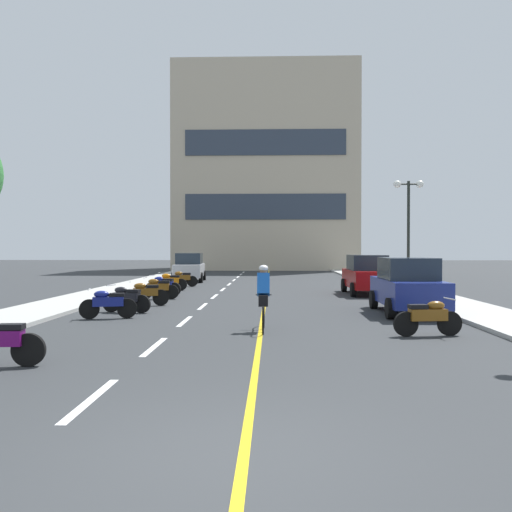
% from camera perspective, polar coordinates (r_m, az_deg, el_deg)
% --- Properties ---
extents(ground_plane, '(140.00, 140.00, 0.00)m').
position_cam_1_polar(ground_plane, '(26.45, 0.56, -3.78)').
color(ground_plane, '#2D3033').
extents(curb_left, '(2.40, 72.00, 0.12)m').
position_cam_1_polar(curb_left, '(30.43, -13.03, -3.09)').
color(curb_left, '#A8A8A3').
rests_on(curb_left, ground).
extents(curb_right, '(2.40, 72.00, 0.12)m').
position_cam_1_polar(curb_right, '(30.17, 14.50, -3.13)').
color(curb_right, '#A8A8A3').
rests_on(curb_right, ground).
extents(lane_dash_0, '(0.14, 2.20, 0.01)m').
position_cam_1_polar(lane_dash_0, '(8.07, -17.24, -14.45)').
color(lane_dash_0, silver).
rests_on(lane_dash_0, ground).
extents(lane_dash_1, '(0.14, 2.20, 0.01)m').
position_cam_1_polar(lane_dash_1, '(11.83, -10.84, -9.52)').
color(lane_dash_1, silver).
rests_on(lane_dash_1, ground).
extents(lane_dash_2, '(0.14, 2.20, 0.01)m').
position_cam_1_polar(lane_dash_2, '(15.71, -7.64, -6.94)').
color(lane_dash_2, silver).
rests_on(lane_dash_2, ground).
extents(lane_dash_3, '(0.14, 2.20, 0.01)m').
position_cam_1_polar(lane_dash_3, '(19.64, -5.73, -5.38)').
color(lane_dash_3, silver).
rests_on(lane_dash_3, ground).
extents(lane_dash_4, '(0.14, 2.20, 0.01)m').
position_cam_1_polar(lane_dash_4, '(23.59, -4.47, -4.34)').
color(lane_dash_4, silver).
rests_on(lane_dash_4, ground).
extents(lane_dash_5, '(0.14, 2.20, 0.01)m').
position_cam_1_polar(lane_dash_5, '(27.56, -3.57, -3.59)').
color(lane_dash_5, silver).
rests_on(lane_dash_5, ground).
extents(lane_dash_6, '(0.14, 2.20, 0.01)m').
position_cam_1_polar(lane_dash_6, '(31.53, -2.90, -3.04)').
color(lane_dash_6, silver).
rests_on(lane_dash_6, ground).
extents(lane_dash_7, '(0.14, 2.20, 0.01)m').
position_cam_1_polar(lane_dash_7, '(35.51, -2.38, -2.60)').
color(lane_dash_7, silver).
rests_on(lane_dash_7, ground).
extents(lane_dash_8, '(0.14, 2.20, 0.01)m').
position_cam_1_polar(lane_dash_8, '(39.50, -1.96, -2.26)').
color(lane_dash_8, silver).
rests_on(lane_dash_8, ground).
extents(lane_dash_9, '(0.14, 2.20, 0.01)m').
position_cam_1_polar(lane_dash_9, '(43.48, -1.62, -1.98)').
color(lane_dash_9, silver).
rests_on(lane_dash_9, ground).
extents(lane_dash_10, '(0.14, 2.20, 0.01)m').
position_cam_1_polar(lane_dash_10, '(47.47, -1.34, -1.74)').
color(lane_dash_10, silver).
rests_on(lane_dash_10, ground).
extents(lane_dash_11, '(0.14, 2.20, 0.01)m').
position_cam_1_polar(lane_dash_11, '(51.46, -1.10, -1.54)').
color(lane_dash_11, silver).
rests_on(lane_dash_11, ground).
extents(centre_line_yellow, '(0.12, 66.00, 0.01)m').
position_cam_1_polar(centre_line_yellow, '(29.43, 1.16, -3.31)').
color(centre_line_yellow, gold).
rests_on(centre_line_yellow, ground).
extents(office_building, '(18.11, 8.88, 20.26)m').
position_cam_1_polar(office_building, '(55.32, 1.06, 9.14)').
color(office_building, '#BCAD93').
rests_on(office_building, ground).
extents(street_lamp_mid, '(1.46, 0.36, 5.32)m').
position_cam_1_polar(street_lamp_mid, '(27.10, 16.03, 4.75)').
color(street_lamp_mid, black).
rests_on(street_lamp_mid, curb_right).
extents(parked_car_near, '(1.96, 4.22, 1.82)m').
position_cam_1_polar(parked_car_near, '(18.01, 15.94, -3.05)').
color(parked_car_near, black).
rests_on(parked_car_near, ground).
extents(parked_car_mid, '(1.96, 4.22, 1.82)m').
position_cam_1_polar(parked_car_mid, '(25.14, 11.79, -1.95)').
color(parked_car_mid, black).
rests_on(parked_car_mid, ground).
extents(parked_car_far, '(2.12, 4.29, 1.82)m').
position_cam_1_polar(parked_car_far, '(34.39, -7.16, -1.20)').
color(parked_car_far, black).
rests_on(parked_car_far, ground).
extents(motorcycle_1, '(1.70, 0.60, 0.92)m').
position_cam_1_polar(motorcycle_1, '(13.57, 17.99, -6.20)').
color(motorcycle_1, black).
rests_on(motorcycle_1, ground).
extents(motorcycle_2, '(1.68, 0.67, 0.92)m').
position_cam_1_polar(motorcycle_2, '(16.68, -15.60, -4.89)').
color(motorcycle_2, black).
rests_on(motorcycle_2, ground).
extents(motorcycle_3, '(1.68, 0.64, 0.92)m').
position_cam_1_polar(motorcycle_3, '(18.11, -13.76, -4.43)').
color(motorcycle_3, black).
rests_on(motorcycle_3, ground).
extents(motorcycle_4, '(1.67, 0.70, 0.92)m').
position_cam_1_polar(motorcycle_4, '(20.02, -11.80, -3.93)').
color(motorcycle_4, black).
rests_on(motorcycle_4, ground).
extents(motorcycle_5, '(1.70, 0.60, 0.92)m').
position_cam_1_polar(motorcycle_5, '(22.59, -10.46, -3.38)').
color(motorcycle_5, black).
rests_on(motorcycle_5, ground).
extents(motorcycle_6, '(1.68, 0.65, 0.92)m').
position_cam_1_polar(motorcycle_6, '(24.26, -9.97, -3.09)').
color(motorcycle_6, black).
rests_on(motorcycle_6, ground).
extents(motorcycle_7, '(1.70, 0.60, 0.92)m').
position_cam_1_polar(motorcycle_7, '(27.11, -9.22, -2.68)').
color(motorcycle_7, black).
rests_on(motorcycle_7, ground).
extents(motorcycle_8, '(1.70, 0.60, 0.92)m').
position_cam_1_polar(motorcycle_8, '(29.68, -7.94, -2.38)').
color(motorcycle_8, black).
rests_on(motorcycle_8, ground).
extents(cyclist_rider, '(0.42, 1.77, 1.71)m').
position_cam_1_polar(cyclist_rider, '(13.73, 0.80, -4.34)').
color(cyclist_rider, black).
rests_on(cyclist_rider, ground).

